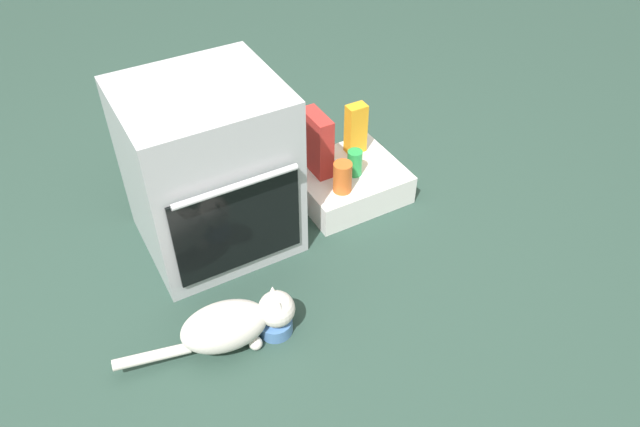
{
  "coord_description": "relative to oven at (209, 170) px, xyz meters",
  "views": [
    {
      "loc": [
        -0.59,
        -1.39,
        1.78
      ],
      "look_at": [
        0.26,
        0.12,
        0.25
      ],
      "focal_mm": 33.96,
      "sensor_mm": 36.0,
      "label": 1
    }
  ],
  "objects": [
    {
      "name": "ground",
      "position": [
        0.05,
        -0.45,
        -0.35
      ],
      "size": [
        8.0,
        8.0,
        0.0
      ],
      "primitive_type": "plane",
      "color": "#284238"
    },
    {
      "name": "oven",
      "position": [
        0.0,
        0.0,
        0.0
      ],
      "size": [
        0.58,
        0.58,
        0.71
      ],
      "color": "#B7BABF",
      "rests_on": "ground"
    },
    {
      "name": "pantry_cabinet",
      "position": [
        0.63,
        -0.03,
        -0.28
      ],
      "size": [
        0.46,
        0.4,
        0.14
      ],
      "primitive_type": "cube",
      "color": "white",
      "rests_on": "ground"
    },
    {
      "name": "food_bowl",
      "position": [
        -0.01,
        -0.57,
        -0.32
      ],
      "size": [
        0.13,
        0.13,
        0.08
      ],
      "color": "#4C7AB7",
      "rests_on": "ground"
    },
    {
      "name": "cat",
      "position": [
        -0.16,
        -0.55,
        -0.25
      ],
      "size": [
        0.64,
        0.22,
        0.2
      ],
      "rotation": [
        0.0,
        0.0,
        -0.15
      ],
      "color": "silver",
      "rests_on": "ground"
    },
    {
      "name": "soda_can",
      "position": [
        0.63,
        -0.07,
        -0.15
      ],
      "size": [
        0.07,
        0.07,
        0.12
      ],
      "primitive_type": "cylinder",
      "color": "green",
      "rests_on": "pantry_cabinet"
    },
    {
      "name": "juice_carton",
      "position": [
        0.73,
        0.08,
        -0.09
      ],
      "size": [
        0.09,
        0.06,
        0.24
      ],
      "primitive_type": "cube",
      "color": "orange",
      "rests_on": "pantry_cabinet"
    },
    {
      "name": "cereal_box",
      "position": [
        0.51,
        0.05,
        -0.07
      ],
      "size": [
        0.07,
        0.18,
        0.28
      ],
      "primitive_type": "cube",
      "color": "#B72D28",
      "rests_on": "pantry_cabinet"
    },
    {
      "name": "sauce_jar",
      "position": [
        0.53,
        -0.14,
        -0.14
      ],
      "size": [
        0.08,
        0.08,
        0.14
      ],
      "primitive_type": "cylinder",
      "color": "#D16023",
      "rests_on": "pantry_cabinet"
    }
  ]
}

